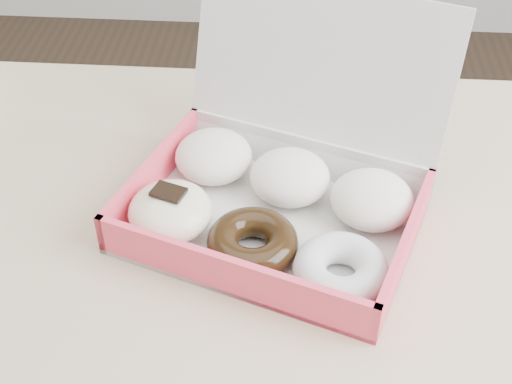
{
  "coord_description": "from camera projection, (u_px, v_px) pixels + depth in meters",
  "views": [
    {
      "loc": [
        0.25,
        -0.59,
        1.35
      ],
      "look_at": [
        0.2,
        0.03,
        0.81
      ],
      "focal_mm": 50.0,
      "sensor_mm": 36.0,
      "label": 1
    }
  ],
  "objects": [
    {
      "name": "donut_box",
      "position": [
        276.0,
        192.0,
        0.86
      ],
      "size": [
        0.42,
        0.4,
        0.24
      ],
      "rotation": [
        0.0,
        0.0,
        -0.34
      ],
      "color": "silver",
      "rests_on": "table"
    },
    {
      "name": "table",
      "position": [
        94.0,
        285.0,
        0.9
      ],
      "size": [
        1.2,
        0.8,
        0.75
      ],
      "color": "tan",
      "rests_on": "ground"
    }
  ]
}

